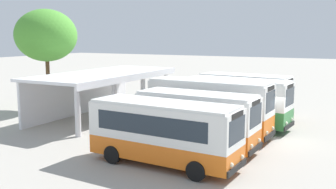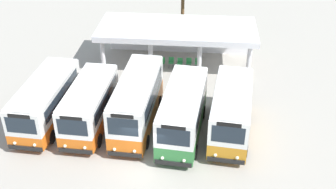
{
  "view_description": "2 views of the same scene",
  "coord_description": "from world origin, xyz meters",
  "px_view_note": "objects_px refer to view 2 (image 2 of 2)",
  "views": [
    {
      "loc": [
        -22.82,
        -4.53,
        6.15
      ],
      "look_at": [
        -1.21,
        6.59,
        2.45
      ],
      "focal_mm": 41.18,
      "sensor_mm": 36.0,
      "label": 1
    },
    {
      "loc": [
        3.19,
        -19.31,
        16.78
      ],
      "look_at": [
        1.05,
        4.34,
        2.24
      ],
      "focal_mm": 45.44,
      "sensor_mm": 36.0,
      "label": 2
    }
  ],
  "objects_px": {
    "waiting_chair_end_by_column": "(154,60)",
    "waiting_chair_far_end_seat": "(198,62)",
    "city_bus_second_in_row": "(90,105)",
    "city_bus_fourth_amber": "(183,111)",
    "waiting_chair_middle_seat": "(171,61)",
    "waiting_chair_fourth_seat": "(180,62)",
    "city_bus_middle_cream": "(137,101)",
    "city_bus_fifth_blue": "(231,111)",
    "waiting_chair_fifth_seat": "(189,62)",
    "city_bus_nearest_orange": "(46,100)",
    "waiting_chair_second_from_end": "(162,61)"
  },
  "relations": [
    {
      "from": "city_bus_middle_cream",
      "to": "waiting_chair_fifth_seat",
      "type": "bearing_deg",
      "value": 70.69
    },
    {
      "from": "city_bus_nearest_orange",
      "to": "waiting_chair_second_from_end",
      "type": "xyz_separation_m",
      "value": [
        6.91,
        8.61,
        -1.18
      ]
    },
    {
      "from": "city_bus_middle_cream",
      "to": "waiting_chair_middle_seat",
      "type": "distance_m",
      "value": 8.84
    },
    {
      "from": "waiting_chair_fourth_seat",
      "to": "city_bus_middle_cream",
      "type": "bearing_deg",
      "value": -104.93
    },
    {
      "from": "waiting_chair_far_end_seat",
      "to": "waiting_chair_fifth_seat",
      "type": "bearing_deg",
      "value": -176.16
    },
    {
      "from": "city_bus_nearest_orange",
      "to": "city_bus_middle_cream",
      "type": "bearing_deg",
      "value": 0.85
    },
    {
      "from": "city_bus_nearest_orange",
      "to": "waiting_chair_middle_seat",
      "type": "bearing_deg",
      "value": 48.63
    },
    {
      "from": "waiting_chair_second_from_end",
      "to": "waiting_chair_end_by_column",
      "type": "bearing_deg",
      "value": 169.75
    },
    {
      "from": "waiting_chair_far_end_seat",
      "to": "waiting_chair_end_by_column",
      "type": "bearing_deg",
      "value": 179.98
    },
    {
      "from": "city_bus_nearest_orange",
      "to": "waiting_chair_far_end_seat",
      "type": "distance_m",
      "value": 13.25
    },
    {
      "from": "city_bus_nearest_orange",
      "to": "city_bus_second_in_row",
      "type": "relative_size",
      "value": 1.12
    },
    {
      "from": "city_bus_second_in_row",
      "to": "city_bus_fifth_blue",
      "type": "height_order",
      "value": "city_bus_fifth_blue"
    },
    {
      "from": "city_bus_nearest_orange",
      "to": "city_bus_fifth_blue",
      "type": "height_order",
      "value": "city_bus_fifth_blue"
    },
    {
      "from": "city_bus_nearest_orange",
      "to": "city_bus_fourth_amber",
      "type": "distance_m",
      "value": 9.21
    },
    {
      "from": "waiting_chair_second_from_end",
      "to": "waiting_chair_fourth_seat",
      "type": "relative_size",
      "value": 1.0
    },
    {
      "from": "city_bus_second_in_row",
      "to": "waiting_chair_middle_seat",
      "type": "height_order",
      "value": "city_bus_second_in_row"
    },
    {
      "from": "waiting_chair_end_by_column",
      "to": "waiting_chair_far_end_seat",
      "type": "relative_size",
      "value": 1.0
    },
    {
      "from": "city_bus_fourth_amber",
      "to": "city_bus_fifth_blue",
      "type": "relative_size",
      "value": 1.05
    },
    {
      "from": "waiting_chair_fifth_seat",
      "to": "city_bus_nearest_orange",
      "type": "bearing_deg",
      "value": -136.41
    },
    {
      "from": "city_bus_middle_cream",
      "to": "waiting_chair_end_by_column",
      "type": "relative_size",
      "value": 9.05
    },
    {
      "from": "city_bus_middle_cream",
      "to": "waiting_chair_fourth_seat",
      "type": "xyz_separation_m",
      "value": [
        2.27,
        8.52,
        -1.39
      ]
    },
    {
      "from": "city_bus_second_in_row",
      "to": "waiting_chair_fifth_seat",
      "type": "bearing_deg",
      "value": 56.19
    },
    {
      "from": "waiting_chair_fourth_seat",
      "to": "waiting_chair_end_by_column",
      "type": "bearing_deg",
      "value": 176.57
    },
    {
      "from": "city_bus_nearest_orange",
      "to": "waiting_chair_fifth_seat",
      "type": "distance_m",
      "value": 12.67
    },
    {
      "from": "city_bus_middle_cream",
      "to": "city_bus_fifth_blue",
      "type": "bearing_deg",
      "value": -4.29
    },
    {
      "from": "waiting_chair_fifth_seat",
      "to": "waiting_chair_middle_seat",
      "type": "bearing_deg",
      "value": -179.51
    },
    {
      "from": "city_bus_nearest_orange",
      "to": "waiting_chair_second_from_end",
      "type": "bearing_deg",
      "value": 51.28
    },
    {
      "from": "waiting_chair_fourth_seat",
      "to": "waiting_chair_fifth_seat",
      "type": "distance_m",
      "value": 0.75
    },
    {
      "from": "city_bus_second_in_row",
      "to": "city_bus_fourth_amber",
      "type": "distance_m",
      "value": 6.13
    },
    {
      "from": "city_bus_fifth_blue",
      "to": "city_bus_fourth_amber",
      "type": "bearing_deg",
      "value": -173.41
    },
    {
      "from": "city_bus_nearest_orange",
      "to": "waiting_chair_middle_seat",
      "type": "height_order",
      "value": "city_bus_nearest_orange"
    },
    {
      "from": "city_bus_second_in_row",
      "to": "city_bus_fourth_amber",
      "type": "bearing_deg",
      "value": -3.23
    },
    {
      "from": "city_bus_middle_cream",
      "to": "city_bus_fourth_amber",
      "type": "bearing_deg",
      "value": -14.87
    },
    {
      "from": "city_bus_fifth_blue",
      "to": "waiting_chair_fourth_seat",
      "type": "distance_m",
      "value": 9.86
    },
    {
      "from": "waiting_chair_end_by_column",
      "to": "waiting_chair_fifth_seat",
      "type": "bearing_deg",
      "value": -0.99
    },
    {
      "from": "city_bus_middle_cream",
      "to": "city_bus_fifth_blue",
      "type": "height_order",
      "value": "city_bus_middle_cream"
    },
    {
      "from": "city_bus_fourth_amber",
      "to": "city_bus_second_in_row",
      "type": "bearing_deg",
      "value": 176.77
    },
    {
      "from": "waiting_chair_fourth_seat",
      "to": "waiting_chair_middle_seat",
      "type": "bearing_deg",
      "value": 174.65
    },
    {
      "from": "city_bus_fifth_blue",
      "to": "waiting_chair_second_from_end",
      "type": "bearing_deg",
      "value": 120.7
    },
    {
      "from": "waiting_chair_middle_seat",
      "to": "city_bus_fourth_amber",
      "type": "bearing_deg",
      "value": -80.76
    },
    {
      "from": "city_bus_nearest_orange",
      "to": "city_bus_fifth_blue",
      "type": "distance_m",
      "value": 12.25
    },
    {
      "from": "city_bus_second_in_row",
      "to": "city_bus_fourth_amber",
      "type": "xyz_separation_m",
      "value": [
        6.12,
        -0.35,
        0.09
      ]
    },
    {
      "from": "waiting_chair_end_by_column",
      "to": "waiting_chair_middle_seat",
      "type": "relative_size",
      "value": 1.0
    },
    {
      "from": "city_bus_fifth_blue",
      "to": "waiting_chair_middle_seat",
      "type": "bearing_deg",
      "value": 116.88
    },
    {
      "from": "waiting_chair_middle_seat",
      "to": "city_bus_second_in_row",
      "type": "bearing_deg",
      "value": -116.86
    },
    {
      "from": "city_bus_second_in_row",
      "to": "city_bus_fifth_blue",
      "type": "xyz_separation_m",
      "value": [
        9.18,
        0.01,
        0.08
      ]
    },
    {
      "from": "waiting_chair_end_by_column",
      "to": "waiting_chair_fourth_seat",
      "type": "distance_m",
      "value": 2.23
    },
    {
      "from": "waiting_chair_second_from_end",
      "to": "waiting_chair_fourth_seat",
      "type": "xyz_separation_m",
      "value": [
        1.49,
        0.0,
        0.0
      ]
    },
    {
      "from": "city_bus_second_in_row",
      "to": "waiting_chair_second_from_end",
      "type": "bearing_deg",
      "value": 66.84
    },
    {
      "from": "city_bus_middle_cream",
      "to": "waiting_chair_second_from_end",
      "type": "height_order",
      "value": "city_bus_middle_cream"
    }
  ]
}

